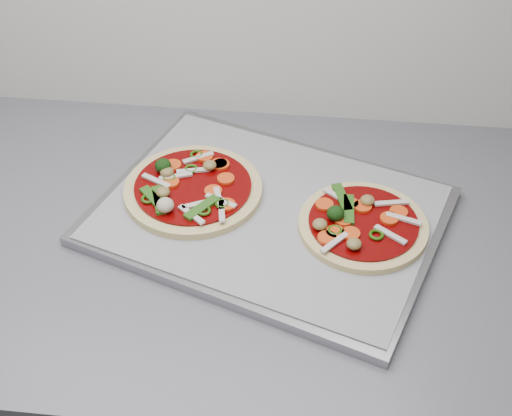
# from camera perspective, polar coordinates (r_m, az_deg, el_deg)

# --- Properties ---
(baking_tray) EXTENTS (0.55, 0.48, 0.01)m
(baking_tray) POSITION_cam_1_polar(r_m,az_deg,el_deg) (1.00, 1.00, -0.64)
(baking_tray) COLOR gray
(baking_tray) RESTS_ON countertop
(parchment) EXTENTS (0.52, 0.44, 0.00)m
(parchment) POSITION_cam_1_polar(r_m,az_deg,el_deg) (0.99, 1.01, -0.28)
(parchment) COLOR #96969B
(parchment) RESTS_ON baking_tray
(pizza_left) EXTENTS (0.22, 0.22, 0.03)m
(pizza_left) POSITION_cam_1_polar(r_m,az_deg,el_deg) (1.02, -5.16, 1.59)
(pizza_left) COLOR #D5BC82
(pizza_left) RESTS_ON parchment
(pizza_right) EXTENTS (0.23, 0.23, 0.03)m
(pizza_right) POSITION_cam_1_polar(r_m,az_deg,el_deg) (0.97, 8.40, -1.25)
(pizza_right) COLOR #D5BC82
(pizza_right) RESTS_ON parchment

